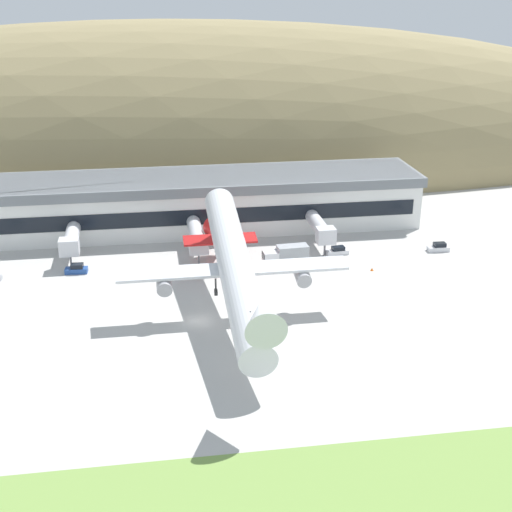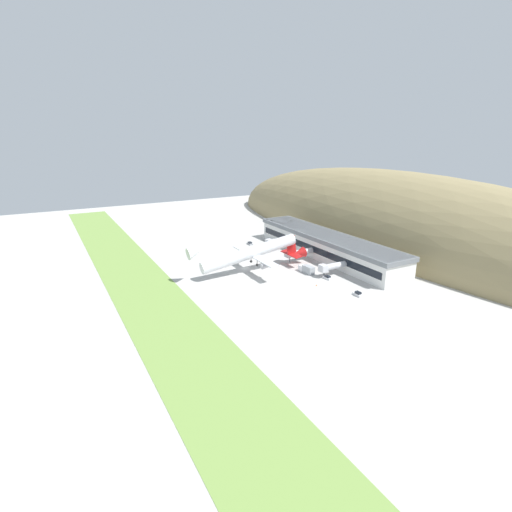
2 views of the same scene
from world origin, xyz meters
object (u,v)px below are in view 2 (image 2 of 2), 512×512
(jetway_0, at_px, (275,241))
(service_car_1, at_px, (327,278))
(service_car_3, at_px, (250,243))
(service_car_2, at_px, (358,294))
(service_car_0, at_px, (266,250))
(jetway_2, at_px, (331,267))
(terminal_building, at_px, (326,244))
(traffic_cone_0, at_px, (316,285))
(cargo_airplane, at_px, (252,253))
(fuel_truck, at_px, (307,269))
(jetway_1, at_px, (298,253))

(jetway_0, bearing_deg, service_car_1, -5.33)
(service_car_3, bearing_deg, service_car_2, 1.31)
(service_car_3, bearing_deg, service_car_0, 5.85)
(jetway_2, height_order, service_car_3, jetway_2)
(service_car_0, relative_size, service_car_3, 0.88)
(terminal_building, bearing_deg, traffic_cone_0, -43.40)
(jetway_0, height_order, traffic_cone_0, jetway_0)
(jetway_0, bearing_deg, cargo_airplane, -46.50)
(jetway_2, height_order, fuel_truck, jetway_2)
(service_car_0, xyz_separation_m, service_car_3, (-14.46, -1.48, -0.09))
(jetway_1, height_order, jetway_2, same)
(service_car_2, bearing_deg, jetway_2, 166.77)
(jetway_1, xyz_separation_m, service_car_0, (-21.31, -4.65, -3.31))
(service_car_1, distance_m, service_car_2, 19.28)
(jetway_0, height_order, service_car_3, jetway_0)
(terminal_building, bearing_deg, jetway_2, -33.84)
(jetway_0, distance_m, service_car_3, 15.70)
(service_car_0, bearing_deg, traffic_cone_0, -7.72)
(service_car_0, distance_m, fuel_truck, 36.93)
(jetway_2, relative_size, traffic_cone_0, 22.31)
(jetway_2, height_order, cargo_airplane, cargo_airplane)
(service_car_3, bearing_deg, jetway_0, 29.71)
(jetway_2, height_order, service_car_0, jetway_2)
(service_car_0, height_order, traffic_cone_0, service_car_0)
(traffic_cone_0, bearing_deg, service_car_2, 25.60)
(service_car_2, distance_m, service_car_3, 80.80)
(service_car_1, xyz_separation_m, traffic_cone_0, (4.01, -8.54, -0.35))
(service_car_1, xyz_separation_m, service_car_2, (19.24, -1.24, 0.04))
(fuel_truck, relative_size, traffic_cone_0, 14.35)
(service_car_2, relative_size, service_car_3, 0.91)
(cargo_airplane, xyz_separation_m, service_car_2, (41.30, 21.84, -7.77))
(jetway_1, xyz_separation_m, cargo_airplane, (3.70, -26.12, 4.44))
(jetway_0, relative_size, fuel_truck, 1.41)
(jetway_1, bearing_deg, service_car_0, -167.68)
(jetway_1, distance_m, cargo_airplane, 26.75)
(terminal_building, bearing_deg, service_car_2, -24.68)
(service_car_1, xyz_separation_m, service_car_3, (-61.54, -3.10, -0.03))
(jetway_2, distance_m, cargo_airplane, 33.63)
(terminal_building, height_order, service_car_1, terminal_building)
(jetway_2, xyz_separation_m, service_car_2, (21.64, -5.09, -3.32))
(fuel_truck, bearing_deg, jetway_2, 41.23)
(jetway_1, xyz_separation_m, service_car_3, (-35.78, -6.14, -3.40))
(fuel_truck, bearing_deg, terminal_building, 124.39)
(terminal_building, height_order, jetway_1, terminal_building)
(service_car_2, bearing_deg, service_car_3, -178.69)
(terminal_building, relative_size, traffic_cone_0, 159.59)
(terminal_building, relative_size, jetway_1, 6.41)
(jetway_2, distance_m, service_car_2, 22.48)
(jetway_2, height_order, service_car_2, jetway_2)
(jetway_1, relative_size, service_car_1, 3.33)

